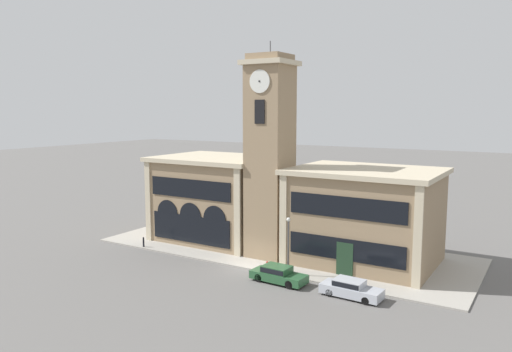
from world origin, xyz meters
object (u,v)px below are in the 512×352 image
Objects in this scene: parked_car_near at (278,274)px; street_lamp at (288,237)px; bollard at (144,242)px; parked_car_mid at (351,288)px; fire_hydrant at (267,266)px.

parked_car_near is 3.36m from street_lamp.
street_lamp is 17.34m from bollard.
parked_car_mid is 8.70m from fire_hydrant.
parked_car_near is 6.42m from parked_car_mid.
street_lamp is at bearing 0.05° from bollard.
parked_car_near reaches higher than fire_hydrant.
parked_car_near is 17.21m from bollard.
bollard is (-17.11, 1.83, -0.08)m from parked_car_near.
fire_hydrant is (-2.09, 1.79, -0.17)m from parked_car_near.
fire_hydrant is at bearing 142.05° from parked_car_near.
street_lamp reaches higher than parked_car_near.
bollard is 15.02m from fire_hydrant.
street_lamp is 4.79× the size of bollard.
parked_car_near is at bearing -89.60° from street_lamp.
parked_car_near is 1.01× the size of parked_car_mid.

